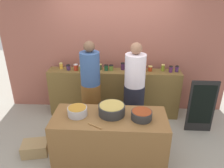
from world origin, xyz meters
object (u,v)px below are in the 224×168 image
(preserve_jar_5, at_px, (100,67))
(preserve_jar_12, at_px, (163,68))
(preserve_jar_11, at_px, (150,69))
(wooden_spoon, at_px, (95,126))
(preserve_jar_0, at_px, (61,66))
(cooking_pot_center, at_px, (112,110))
(cooking_pot_right, at_px, (142,115))
(cook_with_tongs, at_px, (91,92))
(preserve_jar_6, at_px, (106,68))
(preserve_jar_7, at_px, (111,68))
(preserve_jar_2, at_px, (76,67))
(preserve_jar_4, at_px, (91,67))
(cooking_pot_left, at_px, (77,111))
(chalkboard_sign, at_px, (201,107))
(preserve_jar_1, at_px, (68,67))
(preserve_jar_10, at_px, (144,68))
(preserve_jar_14, at_px, (177,69))
(preserve_jar_3, at_px, (81,68))
(preserve_jar_13, at_px, (171,69))
(preserve_jar_9, at_px, (133,69))
(cook_in_cap, at_px, (134,94))
(preserve_jar_8, at_px, (123,66))

(preserve_jar_5, xyz_separation_m, preserve_jar_12, (1.28, -0.01, 0.01))
(preserve_jar_11, xyz_separation_m, wooden_spoon, (-0.91, -1.68, -0.24))
(preserve_jar_0, distance_m, preserve_jar_5, 0.81)
(cooking_pot_center, relative_size, cooking_pot_right, 1.32)
(cooking_pot_right, bearing_deg, cook_with_tongs, 135.24)
(preserve_jar_6, height_order, preserve_jar_7, preserve_jar_6)
(preserve_jar_2, height_order, preserve_jar_4, preserve_jar_4)
(preserve_jar_2, relative_size, cooking_pot_left, 0.45)
(wooden_spoon, distance_m, chalkboard_sign, 2.17)
(preserve_jar_6, height_order, cook_with_tongs, cook_with_tongs)
(preserve_jar_1, bearing_deg, cooking_pot_right, -45.46)
(preserve_jar_10, height_order, preserve_jar_11, preserve_jar_10)
(preserve_jar_0, xyz_separation_m, preserve_jar_14, (2.35, -0.05, -0.00))
(preserve_jar_5, height_order, preserve_jar_12, preserve_jar_12)
(preserve_jar_3, distance_m, chalkboard_sign, 2.43)
(preserve_jar_3, bearing_deg, chalkboard_sign, -11.81)
(preserve_jar_12, distance_m, cooking_pot_right, 1.58)
(preserve_jar_6, bearing_deg, preserve_jar_13, -1.11)
(preserve_jar_2, distance_m, chalkboard_sign, 2.54)
(cooking_pot_left, bearing_deg, preserve_jar_6, 77.16)
(cooking_pot_left, distance_m, cook_with_tongs, 0.81)
(preserve_jar_6, xyz_separation_m, preserve_jar_9, (0.55, -0.07, 0.01))
(preserve_jar_0, bearing_deg, cooking_pot_right, -43.61)
(preserve_jar_0, height_order, preserve_jar_3, preserve_jar_0)
(preserve_jar_11, height_order, cook_with_tongs, cook_with_tongs)
(preserve_jar_2, xyz_separation_m, preserve_jar_5, (0.48, 0.08, -0.01))
(preserve_jar_1, xyz_separation_m, cooking_pot_right, (1.39, -1.42, -0.19))
(preserve_jar_0, relative_size, preserve_jar_12, 0.93)
(cook_in_cap, bearing_deg, preserve_jar_13, 36.26)
(preserve_jar_6, xyz_separation_m, wooden_spoon, (-0.03, -1.66, -0.24))
(preserve_jar_9, height_order, preserve_jar_11, preserve_jar_9)
(preserve_jar_8, bearing_deg, preserve_jar_5, -178.55)
(chalkboard_sign, bearing_deg, preserve_jar_6, 163.43)
(preserve_jar_1, height_order, cook_with_tongs, cook_with_tongs)
(preserve_jar_12, distance_m, cooking_pot_center, 1.69)
(preserve_jar_6, relative_size, cook_in_cap, 0.07)
(preserve_jar_13, bearing_deg, preserve_jar_1, 179.86)
(preserve_jar_6, xyz_separation_m, cook_with_tongs, (-0.23, -0.59, -0.28))
(preserve_jar_6, bearing_deg, cooking_pot_right, -66.50)
(preserve_jar_11, height_order, chalkboard_sign, preserve_jar_11)
(preserve_jar_1, xyz_separation_m, preserve_jar_13, (2.06, -0.01, 0.01))
(preserve_jar_3, bearing_deg, preserve_jar_7, 6.08)
(preserve_jar_10, distance_m, preserve_jar_12, 0.38)
(preserve_jar_12, xyz_separation_m, cook_with_tongs, (-1.38, -0.63, -0.28))
(wooden_spoon, bearing_deg, preserve_jar_4, 99.58)
(preserve_jar_4, xyz_separation_m, preserve_jar_9, (0.85, -0.05, 0.00))
(cooking_pot_right, bearing_deg, cooking_pot_left, 177.24)
(preserve_jar_9, bearing_deg, preserve_jar_3, 179.00)
(preserve_jar_11, bearing_deg, cooking_pot_right, -100.21)
(preserve_jar_10, distance_m, preserve_jar_11, 0.12)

